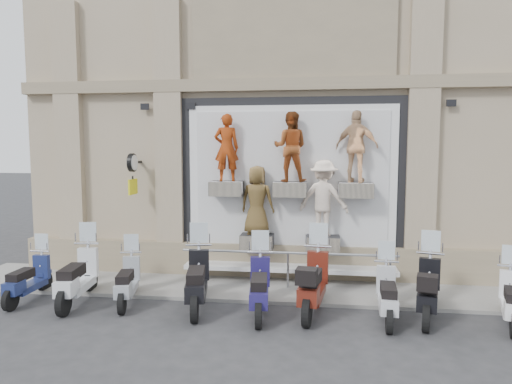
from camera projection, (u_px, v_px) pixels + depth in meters
ground at (281, 324)px, 8.64m from camera, size 90.00×90.00×0.00m
sidewalk at (288, 288)px, 10.70m from camera, size 16.00×2.20×0.08m
building at (299, 65)px, 14.94m from camera, size 14.00×8.60×12.00m
shop_vitrine at (295, 186)px, 11.09m from camera, size 5.60×0.97×4.30m
guard_rail at (288, 271)px, 10.56m from camera, size 5.06×0.10×0.93m
clock_sign_bracket at (133, 169)px, 11.31m from camera, size 0.10×0.80×1.02m
scooter_a at (28, 270)px, 9.86m from camera, size 0.52×1.70×1.38m
scooter_b at (77, 266)px, 9.68m from camera, size 0.85×2.09×1.65m
scooter_c at (127, 272)px, 9.68m from camera, size 0.87×1.79×1.40m
scooter_d at (197, 269)px, 9.37m from camera, size 0.99×2.16×1.69m
scooter_e at (259, 276)px, 9.05m from camera, size 0.76×2.00×1.59m
scooter_f at (313, 271)px, 9.14m from camera, size 0.90×2.18×1.72m
scooter_g at (388, 284)px, 8.74m from camera, size 0.67×1.81×1.44m
scooter_h at (429, 277)px, 8.85m from camera, size 1.08×2.09×1.63m
scooter_i at (512, 289)px, 8.48m from camera, size 1.00×1.82×1.42m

